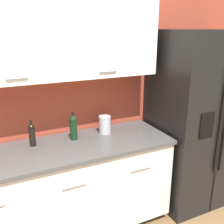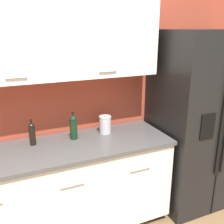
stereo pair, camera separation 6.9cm
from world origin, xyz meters
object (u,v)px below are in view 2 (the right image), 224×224
wine_bottle (73,127)px  refrigerator (197,121)px  oil_bottle (32,133)px  steel_canister (105,124)px

wine_bottle → refrigerator: bearing=-6.7°
wine_bottle → oil_bottle: wine_bottle is taller
oil_bottle → steel_canister: size_ratio=1.25×
refrigerator → wine_bottle: size_ratio=7.18×
oil_bottle → refrigerator: bearing=-5.9°
refrigerator → oil_bottle: refrigerator is taller
oil_bottle → steel_canister: bearing=-0.2°
oil_bottle → steel_canister: 0.69m
refrigerator → steel_canister: bearing=170.2°
refrigerator → wine_bottle: 1.32m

